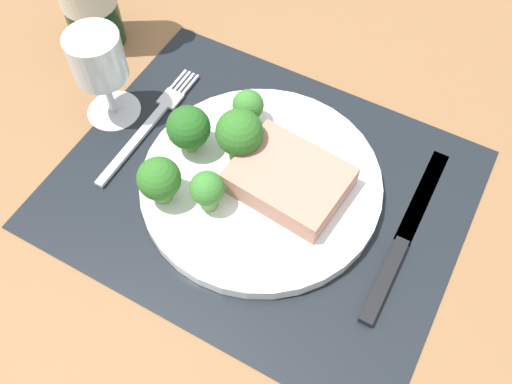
{
  "coord_description": "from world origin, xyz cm",
  "views": [
    {
      "loc": [
        15.21,
        -28.84,
        51.09
      ],
      "look_at": [
        0.31,
        -1.68,
        1.9
      ],
      "focal_mm": 38.58,
      "sensor_mm": 36.0,
      "label": 1
    }
  ],
  "objects": [
    {
      "name": "broccoli_near_fork",
      "position": [
        -3.62,
        1.83,
        5.66
      ],
      "size": [
        5.1,
        5.1,
        6.39
      ],
      "color": "#6B994C",
      "rests_on": "plate"
    },
    {
      "name": "broccoli_back_left",
      "position": [
        -5.07,
        6.28,
        4.56
      ],
      "size": [
        3.53,
        3.53,
        4.62
      ],
      "color": "#6B994C",
      "rests_on": "plate"
    },
    {
      "name": "broccoli_center",
      "position": [
        -3.23,
        -5.37,
        4.75
      ],
      "size": [
        3.59,
        3.59,
        4.91
      ],
      "color": "#6B994C",
      "rests_on": "plate"
    },
    {
      "name": "placemat",
      "position": [
        0.0,
        0.0,
        0.15
      ],
      "size": [
        43.28,
        34.96,
        0.3
      ],
      "primitive_type": "cube",
      "color": "black",
      "rests_on": "ground_plane"
    },
    {
      "name": "knife",
      "position": [
        15.97,
        0.53,
        0.6
      ],
      "size": [
        1.8,
        23.0,
        0.8
      ],
      "rotation": [
        0.0,
        0.0,
        0.05
      ],
      "color": "black",
      "rests_on": "placemat"
    },
    {
      "name": "ground_plane",
      "position": [
        0.0,
        0.0,
        -1.5
      ],
      "size": [
        140.0,
        110.0,
        3.0
      ],
      "primitive_type": "cube",
      "color": "brown"
    },
    {
      "name": "broccoli_near_steak",
      "position": [
        -8.8,
        -0.31,
        5.38
      ],
      "size": [
        4.76,
        4.76,
        5.93
      ],
      "color": "#6B994C",
      "rests_on": "plate"
    },
    {
      "name": "broccoli_front_edge",
      "position": [
        -7.89,
        -6.9,
        5.25
      ],
      "size": [
        4.51,
        4.51,
        5.76
      ],
      "color": "#6B994C",
      "rests_on": "plate"
    },
    {
      "name": "plate",
      "position": [
        0.0,
        0.0,
        1.1
      ],
      "size": [
        26.11,
        26.11,
        1.6
      ],
      "primitive_type": "cylinder",
      "color": "white",
      "rests_on": "placemat"
    },
    {
      "name": "wine_glass",
      "position": [
        -20.85,
        1.24,
        8.02
      ],
      "size": [
        6.41,
        6.41,
        11.69
      ],
      "color": "silver",
      "rests_on": "ground_plane"
    },
    {
      "name": "fork",
      "position": [
        -15.69,
        1.42,
        0.55
      ],
      "size": [
        2.4,
        19.2,
        0.5
      ],
      "rotation": [
        0.0,
        0.0,
        0.0
      ],
      "color": "silver",
      "rests_on": "placemat"
    },
    {
      "name": "steak",
      "position": [
        3.0,
        0.61,
        3.3
      ],
      "size": [
        12.43,
        10.08,
        2.79
      ],
      "primitive_type": "cube",
      "rotation": [
        0.0,
        0.0,
        -0.1
      ],
      "color": "tan",
      "rests_on": "plate"
    }
  ]
}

